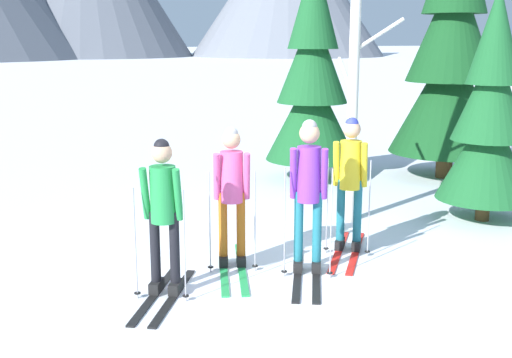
{
  "coord_description": "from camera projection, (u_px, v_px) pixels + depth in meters",
  "views": [
    {
      "loc": [
        -2.67,
        -6.85,
        2.77
      ],
      "look_at": [
        0.02,
        0.4,
        1.05
      ],
      "focal_mm": 44.58,
      "sensor_mm": 36.0,
      "label": 1
    }
  ],
  "objects": [
    {
      "name": "skier_in_green",
      "position": [
        163.0,
        210.0,
        6.83
      ],
      "size": [
        1.03,
        1.53,
        1.74
      ],
      "color": "black",
      "rests_on": "ground"
    },
    {
      "name": "skier_in_pink",
      "position": [
        232.0,
        189.0,
        7.69
      ],
      "size": [
        0.79,
        1.79,
        1.74
      ],
      "color": "green",
      "rests_on": "ground"
    },
    {
      "name": "pine_tree_near",
      "position": [
        490.0,
        116.0,
        9.53
      ],
      "size": [
        1.47,
        1.47,
        3.55
      ],
      "color": "#51381E",
      "rests_on": "ground"
    },
    {
      "name": "birch_tree_tall",
      "position": [
        354.0,
        90.0,
        9.42
      ],
      "size": [
        0.76,
        0.98,
        3.98
      ],
      "color": "silver",
      "rests_on": "ground"
    },
    {
      "name": "ground_plane",
      "position": [
        266.0,
        269.0,
        7.77
      ],
      "size": [
        400.0,
        400.0,
        0.0
      ],
      "primitive_type": "plane",
      "color": "white"
    },
    {
      "name": "skier_in_yellow",
      "position": [
        350.0,
        178.0,
        8.26
      ],
      "size": [
        1.22,
        1.59,
        1.78
      ],
      "color": "red",
      "rests_on": "ground"
    },
    {
      "name": "pine_tree_mid",
      "position": [
        451.0,
        52.0,
        12.37
      ],
      "size": [
        2.26,
        2.26,
        5.46
      ],
      "color": "#51381E",
      "rests_on": "ground"
    },
    {
      "name": "skier_in_purple",
      "position": [
        309.0,
        186.0,
        7.48
      ],
      "size": [
        1.04,
        1.73,
        1.85
      ],
      "color": "black",
      "rests_on": "ground"
    },
    {
      "name": "pine_tree_far",
      "position": [
        312.0,
        79.0,
        12.29
      ],
      "size": [
        1.8,
        1.8,
        4.35
      ],
      "color": "#51381E",
      "rests_on": "ground"
    }
  ]
}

